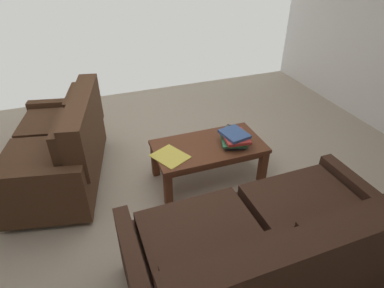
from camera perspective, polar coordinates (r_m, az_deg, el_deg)
name	(u,v)px	position (r m, az deg, el deg)	size (l,w,h in m)	color
ground_plane	(164,196)	(3.14, -4.94, -9.26)	(5.93, 5.00, 0.01)	tan
sofa_main	(266,252)	(2.27, 12.99, -18.19)	(1.79, 0.93, 0.85)	black
loveseat_near	(62,149)	(3.33, -22.10, -0.76)	(1.04, 1.50, 0.90)	black
coffee_table	(209,151)	(3.13, 2.96, -1.18)	(1.06, 0.56, 0.40)	brown
book_stack	(234,138)	(3.09, 7.52, 1.05)	(0.30, 0.33, 0.13)	black
tv_remote	(226,129)	(3.35, 5.98, 2.76)	(0.16, 0.12, 0.02)	black
loose_magazine	(170,156)	(2.94, -3.90, -2.21)	(0.26, 0.31, 0.01)	#E0CC4C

